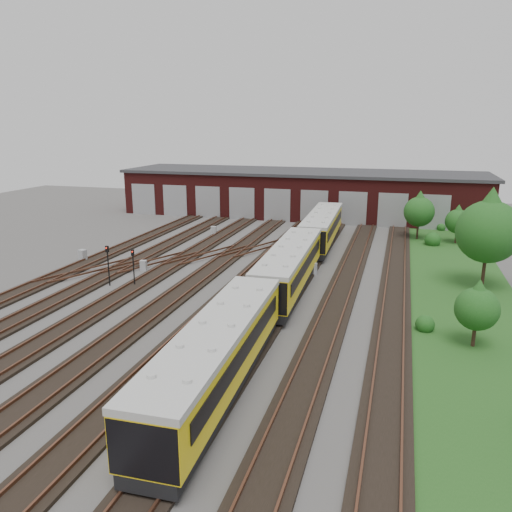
# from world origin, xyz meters

# --- Properties ---
(ground) EXTENTS (120.00, 120.00, 0.00)m
(ground) POSITION_xyz_m (0.00, 0.00, 0.00)
(ground) COLOR #44413F
(ground) RESTS_ON ground
(track_network) EXTENTS (30.40, 70.00, 0.33)m
(track_network) POSITION_xyz_m (-0.17, 0.59, 0.11)
(track_network) COLOR black
(track_network) RESTS_ON ground
(maintenance_shed) EXTENTS (51.00, 12.50, 6.35)m
(maintenance_shed) POSITION_xyz_m (-0.01, 39.97, 3.20)
(maintenance_shed) COLOR #4B1312
(maintenance_shed) RESTS_ON ground
(grass_verge) EXTENTS (8.00, 55.00, 0.05)m
(grass_verge) POSITION_xyz_m (19.00, 10.00, 0.03)
(grass_verge) COLOR #1E4C19
(grass_verge) RESTS_ON ground
(metro_train) EXTENTS (3.28, 47.61, 3.21)m
(metro_train) POSITION_xyz_m (6.00, 5.98, 1.97)
(metro_train) COLOR black
(metro_train) RESTS_ON ground
(signal_mast_0) EXTENTS (0.28, 0.27, 3.08)m
(signal_mast_0) POSITION_xyz_m (-6.32, 3.57, 1.97)
(signal_mast_0) COLOR black
(signal_mast_0) RESTS_ON ground
(signal_mast_1) EXTENTS (0.26, 0.24, 3.33)m
(signal_mast_1) POSITION_xyz_m (-8.37, 3.17, 2.13)
(signal_mast_1) COLOR black
(signal_mast_1) RESTS_ON ground
(signal_mast_2) EXTENTS (0.31, 0.29, 3.26)m
(signal_mast_2) POSITION_xyz_m (5.41, 19.11, 2.10)
(signal_mast_2) COLOR black
(signal_mast_2) RESTS_ON ground
(signal_mast_3) EXTENTS (0.26, 0.24, 3.39)m
(signal_mast_3) POSITION_xyz_m (6.87, 17.39, 2.16)
(signal_mast_3) COLOR black
(signal_mast_3) RESTS_ON ground
(relay_cabinet_0) EXTENTS (0.79, 0.71, 1.12)m
(relay_cabinet_0) POSITION_xyz_m (-15.00, 9.06, 0.56)
(relay_cabinet_0) COLOR #9C9EA1
(relay_cabinet_0) RESTS_ON ground
(relay_cabinet_1) EXTENTS (0.69, 0.61, 1.01)m
(relay_cabinet_1) POSITION_xyz_m (-7.19, 23.64, 0.50)
(relay_cabinet_1) COLOR #9C9EA1
(relay_cabinet_1) RESTS_ON ground
(relay_cabinet_2) EXTENTS (0.62, 0.55, 0.92)m
(relay_cabinet_2) POSITION_xyz_m (-7.86, 7.89, 0.46)
(relay_cabinet_2) COLOR #9C9EA1
(relay_cabinet_2) RESTS_ON ground
(relay_cabinet_3) EXTENTS (0.73, 0.65, 1.02)m
(relay_cabinet_3) POSITION_xyz_m (3.03, 21.05, 0.51)
(relay_cabinet_3) COLOR #9C9EA1
(relay_cabinet_3) RESTS_ON ground
(relay_cabinet_4) EXTENTS (0.82, 0.77, 1.10)m
(relay_cabinet_4) POSITION_xyz_m (6.97, 10.77, 0.55)
(relay_cabinet_4) COLOR #9C9EA1
(relay_cabinet_4) RESTS_ON ground
(tree_0) EXTENTS (3.38, 3.38, 5.60)m
(tree_0) POSITION_xyz_m (16.00, 27.96, 3.60)
(tree_0) COLOR #362118
(tree_0) RESTS_ON ground
(tree_1) EXTENTS (2.63, 2.63, 4.36)m
(tree_1) POSITION_xyz_m (20.04, 26.99, 2.80)
(tree_1) COLOR #362118
(tree_1) RESTS_ON ground
(tree_2) EXTENTS (4.92, 4.92, 8.15)m
(tree_2) POSITION_xyz_m (20.68, 10.98, 5.24)
(tree_2) COLOR #362118
(tree_2) RESTS_ON ground
(tree_3) EXTENTS (2.53, 2.53, 4.19)m
(tree_3) POSITION_xyz_m (18.66, -0.94, 2.69)
(tree_3) COLOR #362118
(tree_3) RESTS_ON ground
(bush_0) EXTENTS (1.21, 1.21, 1.21)m
(bush_0) POSITION_xyz_m (16.00, 0.75, 0.60)
(bush_0) COLOR #124113
(bush_0) RESTS_ON ground
(bush_1) EXTENTS (1.71, 1.71, 1.71)m
(bush_1) POSITION_xyz_m (17.55, 25.38, 0.85)
(bush_1) COLOR #124113
(bush_1) RESTS_ON ground
(bush_2) EXTENTS (1.04, 1.04, 1.04)m
(bush_2) POSITION_xyz_m (18.96, 33.91, 0.52)
(bush_2) COLOR #124113
(bush_2) RESTS_ON ground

